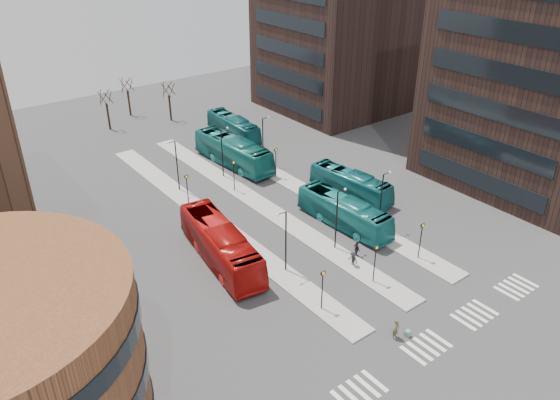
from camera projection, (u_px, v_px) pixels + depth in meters
ground at (480, 372)px, 38.48m from camera, size 160.00×160.00×0.00m
island_left at (211, 219)px, 57.28m from camera, size 2.50×45.00×0.15m
island_mid at (257, 203)px, 60.50m from camera, size 2.50×45.00×0.15m
island_right at (299, 188)px, 63.72m from camera, size 2.50×45.00×0.15m
suitcase at (408, 333)px, 41.62m from camera, size 0.46×0.39×0.53m
red_bus at (221, 244)px, 49.81m from camera, size 5.01×13.48×3.67m
teal_bus_a at (344, 212)px, 55.57m from camera, size 3.20×11.46×3.16m
teal_bus_b at (233, 152)px, 68.77m from camera, size 3.87×13.14×3.61m
teal_bus_c at (351, 184)px, 61.51m from camera, size 3.60×10.73×2.93m
teal_bus_d at (233, 127)px, 77.32m from camera, size 3.14×11.16×3.08m
traveller at (396, 329)px, 41.19m from camera, size 0.74×0.60×1.74m
commuter_a at (228, 276)px, 47.28m from camera, size 0.78×0.63×1.52m
commuter_b at (357, 249)px, 50.97m from camera, size 0.59×1.00×1.60m
commuter_c at (353, 259)px, 49.51m from camera, size 0.65×1.04×1.54m
crosswalk_stripes at (449, 331)px, 42.22m from camera, size 22.35×2.40×0.01m
tower_near at (552, 52)px, 59.74m from camera, size 20.12×20.00×30.00m
tower_far at (339, 11)px, 83.51m from camera, size 20.12×20.00×30.00m
sign_poles at (294, 210)px, 54.28m from camera, size 12.45×22.12×3.65m
lamp_posts at (273, 179)px, 57.78m from camera, size 14.04×20.24×6.12m
bare_trees at (136, 104)px, 82.44m from camera, size 10.97×8.14×5.90m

